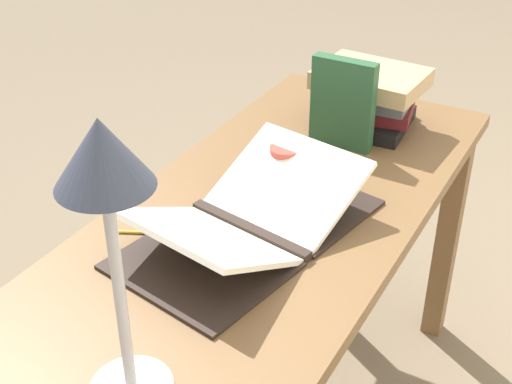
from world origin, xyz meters
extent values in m
cube|color=brown|center=(0.00, 0.00, 0.75)|extent=(1.46, 0.62, 0.03)
cube|color=brown|center=(-0.68, -0.26, 0.37)|extent=(0.06, 0.06, 0.73)
cube|color=brown|center=(-0.68, 0.26, 0.37)|extent=(0.06, 0.06, 0.73)
cube|color=black|center=(0.10, 0.01, 0.78)|extent=(0.08, 0.30, 0.02)
cube|color=black|center=(-0.05, 0.04, 0.77)|extent=(0.32, 0.36, 0.01)
cube|color=black|center=(0.24, -0.02, 0.77)|extent=(0.32, 0.36, 0.01)
cube|color=silver|center=(-0.03, 0.03, 0.83)|extent=(0.28, 0.33, 0.12)
cube|color=silver|center=(0.22, -0.01, 0.83)|extent=(0.28, 0.33, 0.12)
cube|color=black|center=(-0.50, 0.03, 0.79)|extent=(0.23, 0.23, 0.03)
cube|color=maroon|center=(-0.50, 0.03, 0.82)|extent=(0.19, 0.25, 0.04)
cube|color=slate|center=(-0.50, 0.03, 0.86)|extent=(0.17, 0.23, 0.04)
cube|color=tan|center=(-0.50, 0.03, 0.90)|extent=(0.21, 0.28, 0.05)
cube|color=#234C2D|center=(-0.36, 0.02, 0.88)|extent=(0.04, 0.16, 0.23)
cylinder|color=#ADADB2|center=(0.56, 0.06, 0.97)|extent=(0.02, 0.02, 0.36)
cone|color=#333847|center=(0.56, 0.06, 1.19)|extent=(0.13, 0.13, 0.10)
cylinder|color=#B74238|center=(-0.11, -0.01, 0.82)|extent=(0.07, 0.07, 0.10)
torus|color=#B74238|center=(-0.12, -0.05, 0.82)|extent=(0.02, 0.06, 0.05)
cylinder|color=gold|center=(0.20, -0.17, 0.77)|extent=(0.07, 0.14, 0.01)
camera|label=1|loc=(1.15, 0.61, 1.61)|focal=50.00mm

